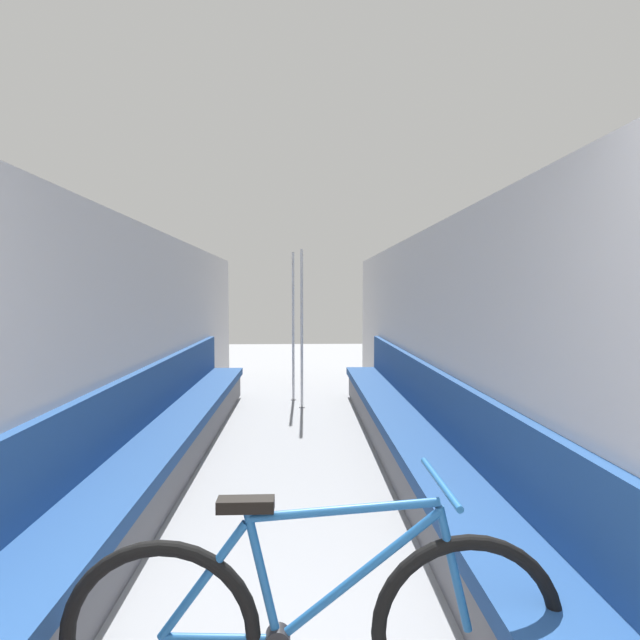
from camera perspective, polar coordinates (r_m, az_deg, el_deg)
name	(u,v)px	position (r m, az deg, el deg)	size (l,w,h in m)	color
wall_left	(132,349)	(4.58, -20.72, -3.10)	(0.10, 10.78, 2.20)	#B2B2B7
wall_right	(444,348)	(4.52, 13.95, -3.08)	(0.10, 10.78, 2.20)	#B2B2B7
bench_seat_row_left	(171,434)	(4.86, -16.62, -12.37)	(0.50, 6.27, 0.92)	#5B5B60
bench_seat_row_right	(407,431)	(4.82, 9.94, -12.44)	(0.50, 6.27, 0.92)	#5B5B60
bicycle	(316,628)	(2.10, -0.51, -31.74)	(1.81, 0.46, 0.91)	black
grab_pole_near	(293,329)	(7.32, -3.08, -0.98)	(0.08, 0.08, 2.18)	gray
grab_pole_far	(302,331)	(6.82, -2.10, -1.28)	(0.08, 0.08, 2.18)	gray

